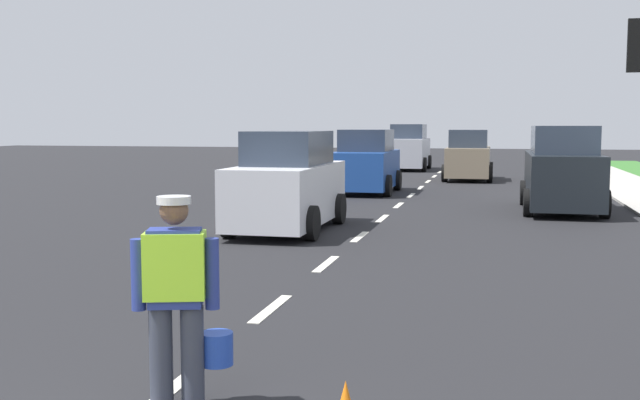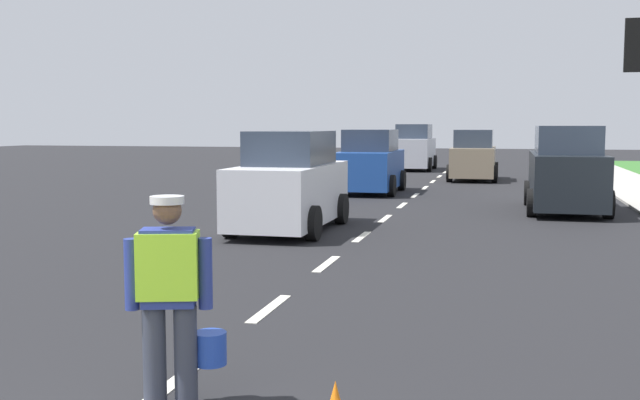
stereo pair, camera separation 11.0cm
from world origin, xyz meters
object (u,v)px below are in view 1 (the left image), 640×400
Objects in this scene: car_oncoming_second at (366,164)px; car_outgoing_far at (468,157)px; road_worker at (179,292)px; car_oncoming_third at (408,149)px; car_oncoming_lead at (288,185)px; car_parked_far at (562,172)px.

car_oncoming_second is 1.00× the size of car_outgoing_far.
road_worker is 31.84m from car_oncoming_third.
car_oncoming_third is at bearing 90.01° from car_oncoming_lead.
road_worker is at bearing -86.58° from car_oncoming_third.
car_oncoming_third is (-1.90, 31.79, 0.11)m from road_worker.
car_parked_far is 1.03× the size of car_oncoming_third.
car_parked_far is 17.96m from car_oncoming_third.
car_oncoming_second is 9.04m from car_oncoming_lead.
car_parked_far is (3.99, 14.82, 0.09)m from road_worker.
car_oncoming_second is 0.94× the size of car_oncoming_lead.
car_oncoming_lead reaches higher than car_outgoing_far.
car_oncoming_second is at bearing 89.36° from car_oncoming_lead.
car_parked_far is (2.75, -10.59, 0.08)m from car_outgoing_far.
car_outgoing_far is 10.94m from car_parked_far.
car_oncoming_lead is 1.07× the size of car_outgoing_far.
car_parked_far reaches higher than car_outgoing_far.
road_worker is 0.43× the size of car_outgoing_far.
car_oncoming_third is at bearing 90.46° from car_oncoming_second.
car_oncoming_second is 12.90m from car_oncoming_third.
car_parked_far is (5.89, 4.97, 0.05)m from car_oncoming_lead.
car_parked_far is at bearing -35.14° from car_oncoming_second.
car_oncoming_lead is 21.94m from car_oncoming_third.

